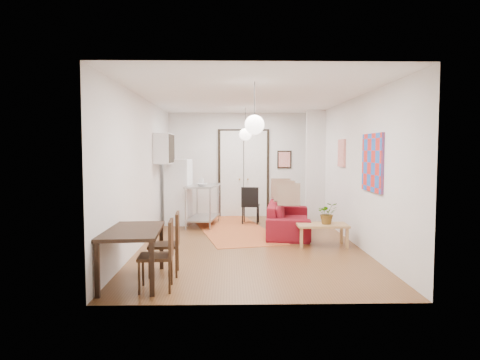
{
  "coord_description": "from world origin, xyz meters",
  "views": [
    {
      "loc": [
        -0.37,
        -8.54,
        1.86
      ],
      "look_at": [
        -0.17,
        0.23,
        1.25
      ],
      "focal_mm": 32.0,
      "sensor_mm": 36.0,
      "label": 1
    }
  ],
  "objects_px": {
    "dining_table": "(132,235)",
    "black_side_chair": "(250,201)",
    "sofa": "(289,218)",
    "kitchen_counter": "(203,199)",
    "fridge": "(179,192)",
    "dining_chair_near": "(165,238)",
    "coffee_table": "(322,227)",
    "dining_chair_far": "(157,248)"
  },
  "relations": [
    {
      "from": "dining_table",
      "to": "black_side_chair",
      "type": "distance_m",
      "value": 5.24
    },
    {
      "from": "kitchen_counter",
      "to": "dining_chair_near",
      "type": "bearing_deg",
      "value": -86.45
    },
    {
      "from": "sofa",
      "to": "dining_chair_near",
      "type": "relative_size",
      "value": 2.48
    },
    {
      "from": "coffee_table",
      "to": "black_side_chair",
      "type": "height_order",
      "value": "black_side_chair"
    },
    {
      "from": "dining_chair_far",
      "to": "black_side_chair",
      "type": "relative_size",
      "value": 0.99
    },
    {
      "from": "kitchen_counter",
      "to": "fridge",
      "type": "relative_size",
      "value": 0.85
    },
    {
      "from": "dining_chair_near",
      "to": "fridge",
      "type": "bearing_deg",
      "value": -179.67
    },
    {
      "from": "dining_chair_near",
      "to": "black_side_chair",
      "type": "bearing_deg",
      "value": 157.5
    },
    {
      "from": "black_side_chair",
      "to": "sofa",
      "type": "bearing_deg",
      "value": 129.23
    },
    {
      "from": "kitchen_counter",
      "to": "dining_chair_near",
      "type": "distance_m",
      "value": 4.08
    },
    {
      "from": "sofa",
      "to": "black_side_chair",
      "type": "distance_m",
      "value": 1.58
    },
    {
      "from": "sofa",
      "to": "dining_chair_near",
      "type": "bearing_deg",
      "value": 151.28
    },
    {
      "from": "coffee_table",
      "to": "kitchen_counter",
      "type": "relative_size",
      "value": 0.7
    },
    {
      "from": "sofa",
      "to": "dining_table",
      "type": "distance_m",
      "value": 4.45
    },
    {
      "from": "dining_chair_near",
      "to": "black_side_chair",
      "type": "xyz_separation_m",
      "value": [
        1.51,
        4.44,
        0.01
      ]
    },
    {
      "from": "sofa",
      "to": "fridge",
      "type": "relative_size",
      "value": 1.42
    },
    {
      "from": "fridge",
      "to": "dining_chair_far",
      "type": "distance_m",
      "value": 5.0
    },
    {
      "from": "dining_table",
      "to": "dining_chair_far",
      "type": "distance_m",
      "value": 0.48
    },
    {
      "from": "coffee_table",
      "to": "fridge",
      "type": "distance_m",
      "value": 4.01
    },
    {
      "from": "coffee_table",
      "to": "dining_table",
      "type": "height_order",
      "value": "dining_table"
    },
    {
      "from": "kitchen_counter",
      "to": "dining_chair_near",
      "type": "xyz_separation_m",
      "value": [
        -0.32,
        -4.07,
        -0.13
      ]
    },
    {
      "from": "sofa",
      "to": "dining_chair_near",
      "type": "distance_m",
      "value": 3.86
    },
    {
      "from": "fridge",
      "to": "dining_chair_near",
      "type": "height_order",
      "value": "fridge"
    },
    {
      "from": "dining_table",
      "to": "dining_chair_near",
      "type": "distance_m",
      "value": 0.6
    },
    {
      "from": "dining_chair_near",
      "to": "dining_chair_far",
      "type": "xyz_separation_m",
      "value": [
        0.0,
        -0.7,
        0.0
      ]
    },
    {
      "from": "coffee_table",
      "to": "dining_chair_near",
      "type": "relative_size",
      "value": 1.05
    },
    {
      "from": "sofa",
      "to": "black_side_chair",
      "type": "xyz_separation_m",
      "value": [
        -0.8,
        1.35,
        0.21
      ]
    },
    {
      "from": "dining_table",
      "to": "dining_chair_far",
      "type": "bearing_deg",
      "value": -33.77
    },
    {
      "from": "black_side_chair",
      "to": "dining_chair_near",
      "type": "bearing_deg",
      "value": 79.78
    },
    {
      "from": "dining_chair_near",
      "to": "black_side_chair",
      "type": "height_order",
      "value": "black_side_chair"
    },
    {
      "from": "dining_table",
      "to": "dining_chair_near",
      "type": "relative_size",
      "value": 1.51
    },
    {
      "from": "sofa",
      "to": "fridge",
      "type": "bearing_deg",
      "value": 73.52
    },
    {
      "from": "fridge",
      "to": "dining_table",
      "type": "distance_m",
      "value": 4.73
    },
    {
      "from": "fridge",
      "to": "black_side_chair",
      "type": "bearing_deg",
      "value": 12.96
    },
    {
      "from": "dining_table",
      "to": "coffee_table",
      "type": "bearing_deg",
      "value": 34.85
    },
    {
      "from": "dining_chair_near",
      "to": "dining_chair_far",
      "type": "height_order",
      "value": "same"
    },
    {
      "from": "coffee_table",
      "to": "dining_chair_far",
      "type": "relative_size",
      "value": 1.05
    },
    {
      "from": "dining_chair_far",
      "to": "fridge",
      "type": "bearing_deg",
      "value": 179.76
    },
    {
      "from": "dining_chair_near",
      "to": "black_side_chair",
      "type": "distance_m",
      "value": 4.69
    },
    {
      "from": "dining_chair_near",
      "to": "black_side_chair",
      "type": "relative_size",
      "value": 0.99
    },
    {
      "from": "fridge",
      "to": "dining_table",
      "type": "xyz_separation_m",
      "value": [
        -0.08,
        -4.72,
        -0.15
      ]
    },
    {
      "from": "sofa",
      "to": "dining_chair_near",
      "type": "height_order",
      "value": "dining_chair_near"
    }
  ]
}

